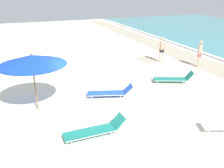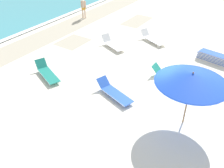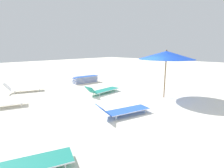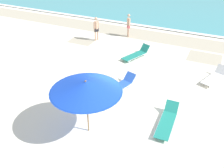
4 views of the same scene
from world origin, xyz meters
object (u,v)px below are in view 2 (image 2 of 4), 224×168
(sun_lounger_near_water_left, at_px, (113,44))
(sun_lounger_mid_beach_solo, at_px, (172,75))
(beach_umbrella, at_px, (192,78))
(sun_lounger_near_water_right, at_px, (152,39))
(sun_lounger_under_umbrella, at_px, (114,92))
(lounger_stack, at_px, (214,57))
(sun_lounger_beside_umbrella, at_px, (47,73))
(beachgoer_wading_adult, at_px, (83,6))

(sun_lounger_near_water_left, xyz_separation_m, sun_lounger_mid_beach_solo, (-1.46, -4.74, -0.01))
(sun_lounger_mid_beach_solo, bearing_deg, sun_lounger_near_water_left, 71.19)
(beach_umbrella, bearing_deg, sun_lounger_near_water_right, 35.39)
(sun_lounger_under_umbrella, relative_size, sun_lounger_near_water_right, 1.05)
(beach_umbrella, distance_m, sun_lounger_near_water_left, 8.03)
(lounger_stack, height_order, sun_lounger_under_umbrella, sun_lounger_under_umbrella)
(sun_lounger_beside_umbrella, xyz_separation_m, sun_lounger_near_water_left, (4.94, -0.93, 0.00))
(sun_lounger_beside_umbrella, bearing_deg, sun_lounger_near_water_right, 1.83)
(beach_umbrella, distance_m, sun_lounger_near_water_right, 8.33)
(sun_lounger_under_umbrella, relative_size, sun_lounger_beside_umbrella, 1.02)
(lounger_stack, height_order, sun_lounger_mid_beach_solo, sun_lounger_mid_beach_solo)
(sun_lounger_under_umbrella, xyz_separation_m, sun_lounger_mid_beach_solo, (2.95, -1.71, -0.00))
(sun_lounger_beside_umbrella, distance_m, sun_lounger_near_water_right, 7.68)
(sun_lounger_near_water_right, relative_size, beachgoer_wading_adult, 1.21)
(beach_umbrella, bearing_deg, sun_lounger_near_water_left, 56.03)
(lounger_stack, xyz_separation_m, sun_lounger_mid_beach_solo, (-3.23, 1.28, -0.04))
(sun_lounger_near_water_right, bearing_deg, sun_lounger_beside_umbrella, -177.84)
(sun_lounger_mid_beach_solo, bearing_deg, sun_lounger_near_water_right, 37.01)
(beach_umbrella, distance_m, beachgoer_wading_adult, 13.99)
(sun_lounger_near_water_right, relative_size, sun_lounger_mid_beach_solo, 0.95)
(beachgoer_wading_adult, bearing_deg, beach_umbrella, 127.08)
(sun_lounger_beside_umbrella, bearing_deg, lounger_stack, -23.56)
(sun_lounger_mid_beach_solo, xyz_separation_m, beachgoer_wading_adult, (4.83, 9.89, 0.79))
(beach_umbrella, bearing_deg, sun_lounger_beside_umbrella, 94.58)
(sun_lounger_near_water_left, bearing_deg, sun_lounger_mid_beach_solo, -86.14)
(sun_lounger_beside_umbrella, xyz_separation_m, beachgoer_wading_adult, (8.31, 4.22, 0.78))
(sun_lounger_beside_umbrella, distance_m, sun_lounger_near_water_left, 5.03)
(beach_umbrella, relative_size, sun_lounger_near_water_right, 1.31)
(sun_lounger_near_water_left, height_order, beachgoer_wading_adult, beachgoer_wading_adult)
(beach_umbrella, relative_size, sun_lounger_under_umbrella, 1.25)
(sun_lounger_mid_beach_solo, bearing_deg, lounger_stack, -23.26)
(sun_lounger_under_umbrella, bearing_deg, sun_lounger_mid_beach_solo, -12.85)
(beach_umbrella, relative_size, sun_lounger_beside_umbrella, 1.27)
(sun_lounger_near_water_left, xyz_separation_m, sun_lounger_near_water_right, (2.24, -1.77, -0.00))
(sun_lounger_beside_umbrella, bearing_deg, sun_lounger_near_water_left, 11.78)
(lounger_stack, xyz_separation_m, sun_lounger_near_water_right, (0.48, 4.25, -0.03))
(sun_lounger_under_umbrella, xyz_separation_m, beachgoer_wading_adult, (7.78, 8.18, 0.79))
(sun_lounger_near_water_left, height_order, sun_lounger_near_water_right, sun_lounger_near_water_left)
(beach_umbrella, relative_size, sun_lounger_near_water_left, 1.38)
(sun_lounger_near_water_left, bearing_deg, beachgoer_wading_adult, 77.89)
(lounger_stack, bearing_deg, sun_lounger_under_umbrella, 161.94)
(sun_lounger_beside_umbrella, bearing_deg, beachgoer_wading_adult, 49.37)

